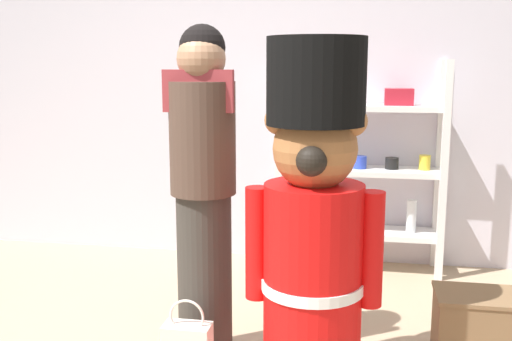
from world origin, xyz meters
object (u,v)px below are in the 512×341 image
merchandise_shelf (360,164)px  display_crate (480,326)px  person_shopper (203,186)px  teddy_bear_guard (314,222)px

merchandise_shelf → display_crate: size_ratio=3.33×
person_shopper → teddy_bear_guard: bearing=-17.7°
merchandise_shelf → teddy_bear_guard: bearing=-96.6°
merchandise_shelf → teddy_bear_guard: teddy_bear_guard is taller
teddy_bear_guard → display_crate: teddy_bear_guard is taller
teddy_bear_guard → display_crate: (0.82, 0.38, -0.61)m
merchandise_shelf → person_shopper: (-0.76, -1.50, 0.12)m
merchandise_shelf → teddy_bear_guard: 1.69m
person_shopper → merchandise_shelf: bearing=63.2°
teddy_bear_guard → display_crate: size_ratio=3.52×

